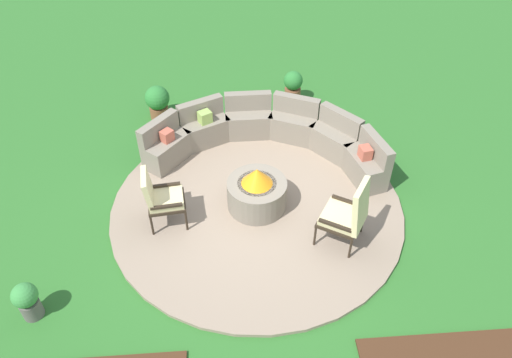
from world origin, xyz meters
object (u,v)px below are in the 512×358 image
object	(u,v)px
lounge_chair_front_right	(349,213)
potted_plant_1	(158,101)
curved_stone_bench	(268,136)
fire_pit	(257,191)
potted_plant_2	(293,86)
lounge_chair_front_left	(160,197)
potted_plant_0	(27,300)

from	to	relation	value
lounge_chair_front_right	potted_plant_1	world-z (taller)	lounge_chair_front_right
curved_stone_bench	fire_pit	bearing A→B (deg)	-102.00
fire_pit	potted_plant_2	world-z (taller)	fire_pit
lounge_chair_front_left	potted_plant_1	distance (m)	3.01
lounge_chair_front_right	potted_plant_0	world-z (taller)	lounge_chair_front_right
potted_plant_2	lounge_chair_front_right	bearing A→B (deg)	-86.11
potted_plant_0	lounge_chair_front_left	bearing A→B (deg)	43.20
potted_plant_1	curved_stone_bench	bearing A→B (deg)	-32.46
curved_stone_bench	lounge_chair_front_left	xyz separation A→B (m)	(-1.79, -1.68, 0.20)
lounge_chair_front_left	potted_plant_2	distance (m)	4.19
potted_plant_1	potted_plant_2	size ratio (longest dim) A/B	1.00
lounge_chair_front_left	lounge_chair_front_right	bearing A→B (deg)	71.16
potted_plant_1	potted_plant_2	distance (m)	2.78
fire_pit	potted_plant_1	distance (m)	3.26
lounge_chair_front_left	fire_pit	bearing A→B (deg)	93.08
lounge_chair_front_left	potted_plant_2	bearing A→B (deg)	137.35
curved_stone_bench	potted_plant_2	xyz separation A→B (m)	(0.69, 1.70, -0.02)
lounge_chair_front_left	potted_plant_0	size ratio (longest dim) A/B	1.66
curved_stone_bench	potted_plant_1	bearing A→B (deg)	147.54
lounge_chair_front_right	potted_plant_0	size ratio (longest dim) A/B	1.94
fire_pit	lounge_chair_front_right	size ratio (longest dim) A/B	0.83
fire_pit	potted_plant_0	world-z (taller)	fire_pit
curved_stone_bench	potted_plant_0	xyz separation A→B (m)	(-3.42, -3.21, -0.06)
lounge_chair_front_right	fire_pit	bearing A→B (deg)	87.06
lounge_chair_front_right	potted_plant_0	xyz separation A→B (m)	(-4.38, -0.93, -0.31)
potted_plant_1	potted_plant_2	xyz separation A→B (m)	(2.76, 0.39, -0.01)
potted_plant_0	fire_pit	bearing A→B (deg)	29.79
potted_plant_1	potted_plant_0	bearing A→B (deg)	-106.57
potted_plant_0	lounge_chair_front_right	bearing A→B (deg)	12.04
lounge_chair_front_left	lounge_chair_front_right	distance (m)	2.81
potted_plant_2	potted_plant_0	bearing A→B (deg)	-129.88
potted_plant_0	potted_plant_2	size ratio (longest dim) A/B	0.86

